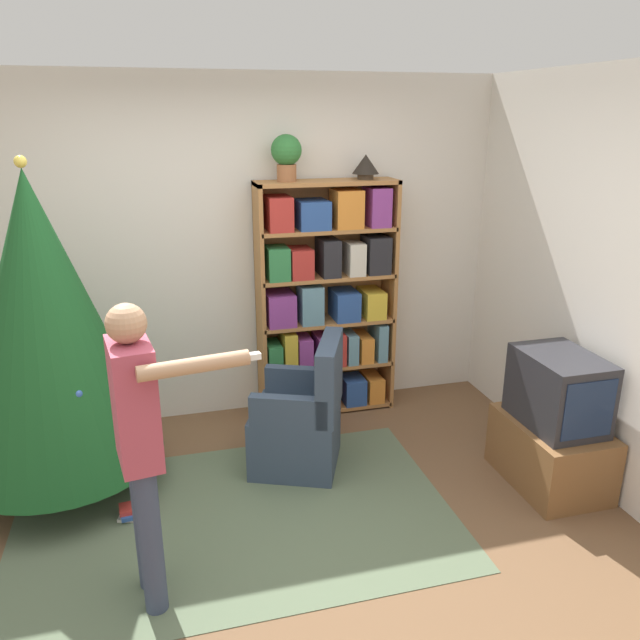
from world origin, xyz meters
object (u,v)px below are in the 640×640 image
Objects in this scene: christmas_tree at (44,323)px; potted_plant at (286,154)px; television at (559,390)px; bookshelf at (326,301)px; standing_person at (140,435)px; table_lamp at (366,165)px; armchair at (302,422)px.

potted_plant is (1.63, 0.65, 0.91)m from christmas_tree.
bookshelf is at bearing 127.99° from television.
christmas_tree is at bearing -161.49° from bookshelf.
table_lamp reaches higher than standing_person.
standing_person is at bearing -127.76° from bookshelf.
potted_plant reaches higher than christmas_tree.
bookshelf is at bearing 18.51° from christmas_tree.
television is at bearing 89.96° from standing_person.
bookshelf is at bearing -1.46° from potted_plant.
television is 3.18m from christmas_tree.
potted_plant is 0.61m from table_lamp.
armchair is 2.80× the size of potted_plant.
christmas_tree is 2.47m from table_lamp.
christmas_tree reaches higher than armchair.
armchair is 4.60× the size of table_lamp.
table_lamp reaches higher than television.
potted_plant is at bearing -164.16° from armchair.
potted_plant reaches higher than television.
television is 0.38× the size of standing_person.
table_lamp is at bearing 16.34° from christmas_tree.
television is at bearing -14.33° from christmas_tree.
christmas_tree is 10.47× the size of table_lamp.
table_lamp is at bearing 119.57° from television.
bookshelf reaches higher than armchair.
christmas_tree reaches higher than television.
bookshelf is 2.28m from standing_person.
armchair is at bearing -131.00° from table_lamp.
table_lamp is (0.69, 0.80, 1.62)m from armchair.
bookshelf is at bearing -178.55° from table_lamp.
table_lamp reaches higher than bookshelf.
armchair is 1.54m from standing_person.
bookshelf reaches higher than standing_person.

